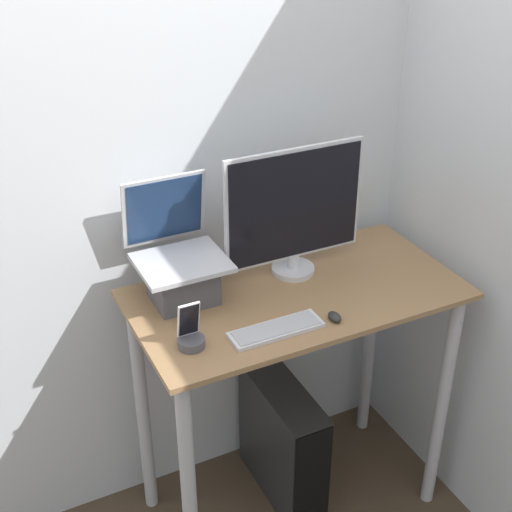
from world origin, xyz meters
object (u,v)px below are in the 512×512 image
(monitor, at_px, (294,212))
(computer_tower, at_px, (282,442))
(mouse, at_px, (335,317))
(cell_phone, at_px, (191,336))
(keyboard, at_px, (276,330))
(laptop, at_px, (180,269))

(monitor, distance_m, computer_tower, 0.99)
(mouse, height_order, cell_phone, cell_phone)
(mouse, bearing_deg, keyboard, 172.40)
(cell_phone, bearing_deg, computer_tower, 24.70)
(mouse, distance_m, computer_tower, 0.82)
(mouse, bearing_deg, laptop, 138.46)
(laptop, relative_size, keyboard, 1.31)
(cell_phone, height_order, computer_tower, cell_phone)
(keyboard, bearing_deg, monitor, 53.33)
(monitor, xyz_separation_m, mouse, (-0.03, -0.33, -0.22))
(mouse, bearing_deg, cell_phone, 170.73)
(mouse, relative_size, computer_tower, 0.11)
(keyboard, distance_m, cell_phone, 0.27)
(monitor, relative_size, mouse, 8.93)
(laptop, xyz_separation_m, monitor, (0.42, -0.02, 0.13))
(cell_phone, distance_m, computer_tower, 0.92)
(computer_tower, bearing_deg, monitor, 42.66)
(laptop, xyz_separation_m, keyboard, (0.19, -0.32, -0.10))
(laptop, bearing_deg, keyboard, -58.91)
(monitor, height_order, cell_phone, monitor)
(mouse, bearing_deg, monitor, 85.23)
(computer_tower, bearing_deg, cell_phone, -155.30)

